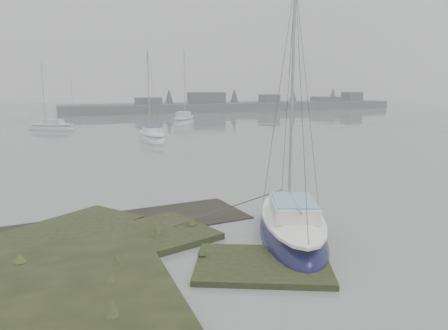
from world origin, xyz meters
The scene contains 7 objects.
ground centered at (0.00, 30.00, 0.00)m, with size 160.00×160.00×0.00m, color gray.
far_shoreline centered at (26.84, 61.90, 0.85)m, with size 60.00×8.00×4.15m.
sailboat_main centered at (2.34, 1.19, 0.26)m, with size 4.08×6.31×8.47m.
sailboat_white centered at (3.18, 26.03, 0.25)m, with size 1.95×5.78×8.13m.
sailboat_far_a centered at (-4.68, 38.23, 0.23)m, with size 5.39×4.19×7.41m.
sailboat_far_b centered at (9.96, 40.03, 0.29)m, with size 5.05×7.01×9.51m.
sailboat_far_c centered at (-1.07, 59.43, 0.22)m, with size 5.04×1.84×7.02m.
Camera 1 is at (-4.35, -10.20, 4.78)m, focal length 35.00 mm.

